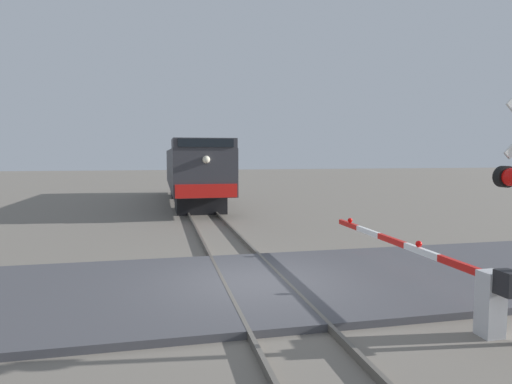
% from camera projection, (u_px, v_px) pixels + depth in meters
% --- Properties ---
extents(ground_plane, '(160.00, 160.00, 0.00)m').
position_uv_depth(ground_plane, '(255.00, 287.00, 10.25)').
color(ground_plane, slate).
extents(rail_track_left, '(0.08, 80.00, 0.15)m').
position_uv_depth(rail_track_left, '(225.00, 286.00, 10.09)').
color(rail_track_left, '#59544C').
rests_on(rail_track_left, ground_plane).
extents(rail_track_right, '(0.08, 80.00, 0.15)m').
position_uv_depth(rail_track_right, '(285.00, 282.00, 10.40)').
color(rail_track_right, '#59544C').
rests_on(rail_track_right, ground_plane).
extents(road_surface, '(36.00, 5.63, 0.14)m').
position_uv_depth(road_surface, '(255.00, 284.00, 10.24)').
color(road_surface, '#47474C').
rests_on(road_surface, ground_plane).
extents(locomotive, '(3.04, 15.95, 3.87)m').
position_uv_depth(locomotive, '(193.00, 171.00, 27.85)').
color(locomotive, black).
rests_on(locomotive, ground_plane).
extents(crossing_gate, '(0.36, 6.87, 1.24)m').
position_uv_depth(crossing_gate, '(451.00, 275.00, 8.44)').
color(crossing_gate, silver).
rests_on(crossing_gate, ground_plane).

